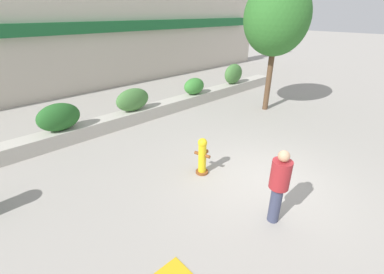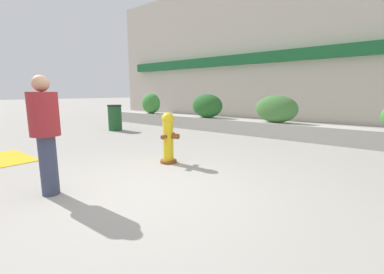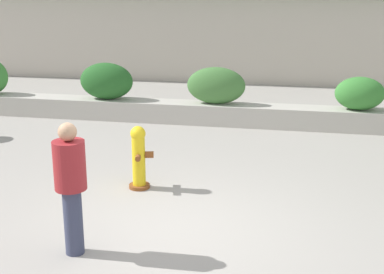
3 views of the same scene
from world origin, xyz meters
TOP-DOWN VIEW (x-y plane):
  - ground_plane at (0.00, 0.00)m, footprint 120.00×120.00m
  - building_facade at (0.00, 11.98)m, footprint 30.00×1.36m
  - planter_wall_low at (0.00, 6.00)m, footprint 18.00×0.70m
  - hedge_bush_0 at (-6.39, 6.00)m, footprint 1.07×0.65m
  - hedge_bush_1 at (-3.12, 6.00)m, footprint 1.38×0.70m
  - hedge_bush_2 at (-0.31, 6.00)m, footprint 1.43×0.58m
  - fire_hydrant at (-0.91, 1.47)m, footprint 0.47×0.48m
  - pedestrian at (-1.07, -0.88)m, footprint 0.50×0.50m
  - trash_bin at (-5.88, 3.61)m, footprint 0.55×0.55m

SIDE VIEW (x-z plane):
  - ground_plane at x=0.00m, z-range 0.00..0.00m
  - planter_wall_low at x=0.00m, z-range 0.00..0.50m
  - trash_bin at x=-5.88m, z-range 0.00..1.01m
  - fire_hydrant at x=-0.91m, z-range 0.01..1.09m
  - hedge_bush_2 at x=-0.31m, z-range 0.50..1.40m
  - hedge_bush_1 at x=-3.12m, z-range 0.50..1.43m
  - hedge_bush_0 at x=-6.39m, z-range 0.50..1.45m
  - pedestrian at x=-1.07m, z-range 0.12..1.85m
  - building_facade at x=0.00m, z-range -0.01..7.99m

